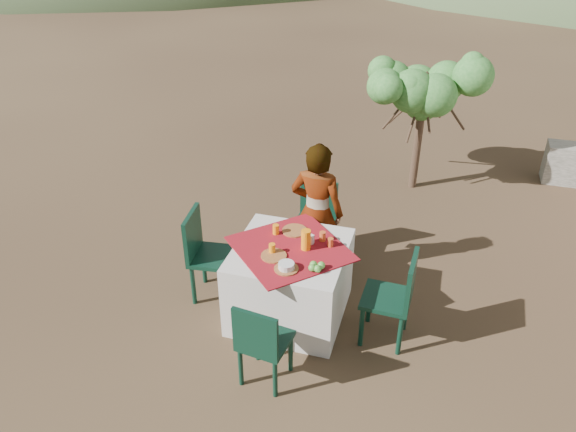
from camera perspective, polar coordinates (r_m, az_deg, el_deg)
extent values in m
plane|color=#312016|center=(5.79, 4.14, -8.11)|extent=(160.00, 160.00, 0.00)
cube|color=silver|center=(5.35, 0.22, -6.68)|extent=(1.02, 1.02, 0.75)
cube|color=maroon|center=(5.13, 0.22, -3.31)|extent=(1.30, 1.30, 0.01)
cylinder|color=black|center=(6.09, 0.40, -3.18)|extent=(0.04, 0.04, 0.45)
cylinder|color=black|center=(6.00, 3.40, -3.86)|extent=(0.04, 0.04, 0.45)
cylinder|color=black|center=(6.35, 1.54, -1.60)|extent=(0.04, 0.04, 0.45)
cylinder|color=black|center=(6.26, 4.42, -2.23)|extent=(0.04, 0.04, 0.45)
cube|color=black|center=(6.05, 2.49, -0.94)|extent=(0.46, 0.46, 0.04)
cube|color=black|center=(6.09, 3.15, 1.83)|extent=(0.42, 0.08, 0.44)
cylinder|color=black|center=(4.90, 0.26, -13.64)|extent=(0.04, 0.04, 0.41)
cylinder|color=black|center=(4.99, -3.12, -12.61)|extent=(0.04, 0.04, 0.41)
cylinder|color=black|center=(4.70, -1.32, -16.10)|extent=(0.04, 0.04, 0.41)
cylinder|color=black|center=(4.80, -4.83, -14.95)|extent=(0.04, 0.04, 0.41)
cube|color=black|center=(4.70, -2.30, -12.52)|extent=(0.43, 0.43, 0.04)
cube|color=black|center=(4.43, -3.37, -11.87)|extent=(0.39, 0.09, 0.41)
cylinder|color=black|center=(5.53, -6.14, -7.31)|extent=(0.05, 0.05, 0.47)
cylinder|color=black|center=(5.80, -5.23, -5.20)|extent=(0.05, 0.05, 0.47)
cylinder|color=black|center=(5.63, -9.62, -6.87)|extent=(0.05, 0.05, 0.47)
cylinder|color=black|center=(5.89, -8.56, -4.82)|extent=(0.05, 0.05, 0.47)
cube|color=black|center=(5.57, -7.55, -4.12)|extent=(0.48, 0.48, 0.04)
cube|color=black|center=(5.49, -9.69, -1.78)|extent=(0.09, 0.44, 0.45)
cylinder|color=black|center=(5.40, 8.26, -8.67)|extent=(0.04, 0.04, 0.45)
cylinder|color=black|center=(5.14, 7.48, -11.01)|extent=(0.04, 0.04, 0.45)
cylinder|color=black|center=(5.37, 11.88, -9.32)|extent=(0.04, 0.04, 0.45)
cylinder|color=black|center=(5.12, 11.31, -11.71)|extent=(0.04, 0.04, 0.45)
cube|color=black|center=(5.11, 9.96, -8.23)|extent=(0.44, 0.44, 0.04)
cube|color=black|center=(4.95, 12.40, -6.45)|extent=(0.06, 0.43, 0.44)
imported|color=#8C6651|center=(5.68, 2.94, 0.34)|extent=(0.58, 0.40, 1.51)
cylinder|color=#4C3826|center=(7.71, 12.99, 7.01)|extent=(0.10, 0.10, 1.22)
sphere|color=#286927|center=(7.49, 13.54, 11.28)|extent=(0.52, 0.52, 0.52)
sphere|color=#286927|center=(7.44, 17.40, 11.68)|extent=(0.49, 0.49, 0.49)
sphere|color=#286927|center=(7.57, 10.32, 12.55)|extent=(0.45, 0.45, 0.45)
sphere|color=#286927|center=(7.89, 14.63, 13.48)|extent=(0.47, 0.47, 0.47)
sphere|color=#286927|center=(7.06, 13.64, 10.44)|extent=(0.42, 0.42, 0.42)
cylinder|color=brown|center=(5.36, 0.67, -1.49)|extent=(0.24, 0.24, 0.01)
cylinder|color=brown|center=(5.01, -1.45, -4.06)|extent=(0.23, 0.23, 0.01)
cylinder|color=orange|center=(5.30, -1.24, -1.37)|extent=(0.06, 0.06, 0.10)
cylinder|color=orange|center=(5.03, -1.63, -3.33)|extent=(0.06, 0.06, 0.10)
cylinder|color=orange|center=(5.06, 1.84, -2.43)|extent=(0.09, 0.09, 0.19)
cylinder|color=brown|center=(4.85, -0.17, -5.37)|extent=(0.21, 0.21, 0.01)
cylinder|color=silver|center=(4.84, -0.17, -5.06)|extent=(0.14, 0.14, 0.05)
cylinder|color=#CA5423|center=(5.14, 4.33, -2.68)|extent=(0.05, 0.05, 0.08)
cylinder|color=#CA5423|center=(5.21, 3.53, -2.07)|extent=(0.06, 0.06, 0.09)
cube|color=silver|center=(5.17, 2.24, -2.33)|extent=(0.08, 0.06, 0.09)
sphere|color=#539A38|center=(4.86, 2.61, -4.95)|extent=(0.07, 0.07, 0.07)
sphere|color=#539A38|center=(4.86, 3.41, -5.02)|extent=(0.07, 0.07, 0.07)
sphere|color=#539A38|center=(4.81, 3.03, -5.37)|extent=(0.07, 0.07, 0.07)
sphere|color=#539A38|center=(4.82, 2.47, -5.27)|extent=(0.07, 0.07, 0.07)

